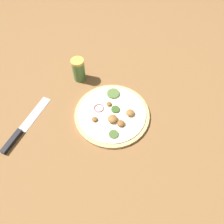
{
  "coord_description": "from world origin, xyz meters",
  "views": [
    {
      "loc": [
        0.36,
        0.32,
        0.74
      ],
      "look_at": [
        0.0,
        0.0,
        0.02
      ],
      "focal_mm": 35.0,
      "sensor_mm": 36.0,
      "label": 1
    }
  ],
  "objects": [
    {
      "name": "pizza",
      "position": [
        -0.0,
        0.0,
        0.01
      ],
      "size": [
        0.3,
        0.3,
        0.03
      ],
      "color": "#D6B77A",
      "rests_on": "ground_plane"
    },
    {
      "name": "knife",
      "position": [
        0.3,
        -0.21,
        0.01
      ],
      "size": [
        0.28,
        0.11,
        0.02
      ],
      "rotation": [
        0.0,
        0.0,
        3.44
      ],
      "color": "silver",
      "rests_on": "ground_plane"
    },
    {
      "name": "ground_plane",
      "position": [
        0.0,
        0.0,
        0.0
      ],
      "size": [
        3.0,
        3.0,
        0.0
      ],
      "primitive_type": "plane",
      "color": "olive"
    },
    {
      "name": "spice_jar",
      "position": [
        -0.05,
        -0.24,
        0.05
      ],
      "size": [
        0.06,
        0.06,
        0.11
      ],
      "color": "#4C7F42",
      "rests_on": "ground_plane"
    }
  ]
}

